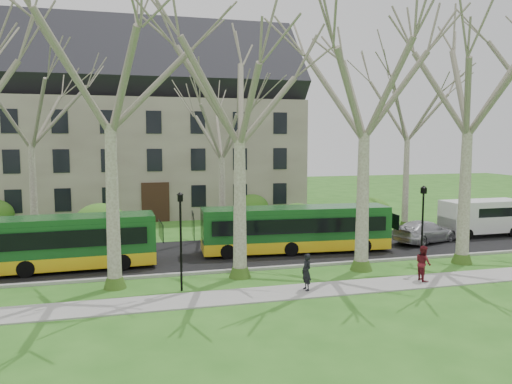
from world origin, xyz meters
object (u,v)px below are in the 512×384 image
Objects in this scene: bus_follow at (296,229)px; pedestrian_a at (306,272)px; bus_lead at (40,244)px; van_a at (482,218)px; pedestrian_b at (423,263)px; sedan at (425,231)px.

bus_follow is 7.51m from pedestrian_a.
bus_lead reaches higher than van_a.
pedestrian_b is at bearing -140.29° from van_a.
bus_lead is 2.01× the size of van_a.
sedan is 2.90× the size of pedestrian_b.
van_a is (27.82, 2.22, -0.18)m from bus_lead.
pedestrian_b is at bearing 83.46° from pedestrian_a.
pedestrian_b is (3.83, -7.19, -0.54)m from bus_follow.
van_a is at bearing 9.82° from bus_follow.
pedestrian_b is at bearing 126.66° from sedan.
sedan is at bearing -30.94° from pedestrian_b.
bus_follow is at bearing 73.24° from sedan.
pedestrian_a is (11.84, -6.38, -0.59)m from bus_lead.
pedestrian_a is (-10.94, -7.65, 0.11)m from sedan.
sedan is at bearing -169.86° from van_a.
sedan is 2.97× the size of pedestrian_a.
bus_lead is at bearing 73.05° from pedestrian_b.
bus_lead is 22.83m from sedan.
pedestrian_a reaches higher than sedan.
sedan is at bearing 0.91° from bus_lead.
bus_lead is 13.88m from bus_follow.
bus_follow reaches higher than pedestrian_b.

